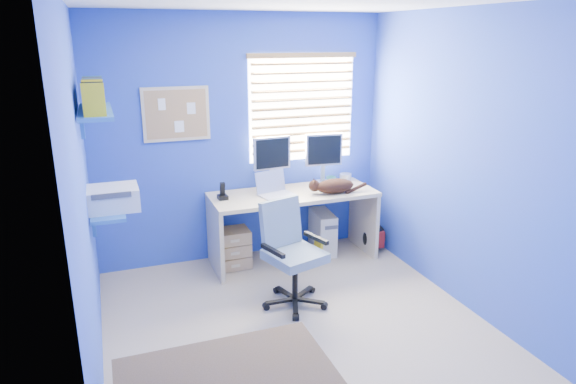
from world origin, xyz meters
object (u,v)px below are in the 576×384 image
object	(u,v)px
desk	(293,227)
office_chair	(292,267)
laptop	(277,185)
tower_pc	(322,232)
cat	(335,186)

from	to	relation	value
desk	office_chair	world-z (taller)	office_chair
laptop	office_chair	world-z (taller)	laptop
desk	tower_pc	bearing A→B (deg)	14.07
cat	office_chair	distance (m)	1.11
laptop	tower_pc	world-z (taller)	laptop
tower_pc	office_chair	size ratio (longest dim) A/B	0.49
laptop	office_chair	bearing A→B (deg)	-113.13
desk	tower_pc	world-z (taller)	desk
desk	laptop	world-z (taller)	laptop
laptop	tower_pc	size ratio (longest dim) A/B	0.73
laptop	office_chair	size ratio (longest dim) A/B	0.36
desk	cat	bearing A→B (deg)	-20.83
cat	office_chair	xyz separation A→B (m)	(-0.73, -0.70, -0.47)
desk	office_chair	distance (m)	0.91
office_chair	laptop	bearing A→B (deg)	79.96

